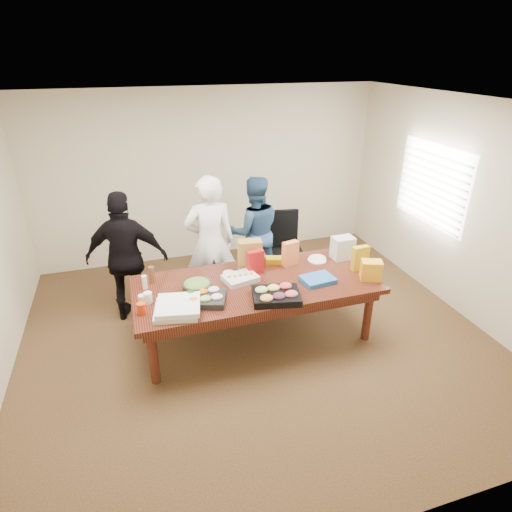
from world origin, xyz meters
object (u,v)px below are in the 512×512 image
object	(u,v)px
office_chair	(288,251)
salad_bowl	(197,287)
conference_table	(256,310)
person_center	(210,243)
sheet_cake	(240,278)
person_right	(254,232)

from	to	relation	value
office_chair	salad_bowl	size ratio (longest dim) A/B	3.14
conference_table	office_chair	distance (m)	1.42
person_center	sheet_cake	distance (m)	0.85
office_chair	person_right	distance (m)	0.57
office_chair	person_right	size ratio (longest dim) A/B	0.64
sheet_cake	person_right	bearing A→B (deg)	52.32
conference_table	salad_bowl	world-z (taller)	salad_bowl
person_center	salad_bowl	size ratio (longest dim) A/B	5.47
conference_table	office_chair	bearing A→B (deg)	53.44
office_chair	person_right	bearing A→B (deg)	169.88
person_center	salad_bowl	distance (m)	0.97
person_right	sheet_cake	size ratio (longest dim) A/B	4.33
person_center	salad_bowl	bearing A→B (deg)	70.38
salad_bowl	sheet_cake	bearing A→B (deg)	9.35
person_center	person_right	bearing A→B (deg)	-150.74
conference_table	office_chair	xyz separation A→B (m)	(0.84, 1.13, 0.14)
conference_table	person_center	xyz separation A→B (m)	(-0.34, 0.91, 0.53)
person_center	sheet_cake	bearing A→B (deg)	103.44
office_chair	sheet_cake	size ratio (longest dim) A/B	2.75
office_chair	sheet_cake	xyz separation A→B (m)	(-1.00, -1.04, 0.26)
person_right	office_chair	bearing A→B (deg)	167.15
person_center	salad_bowl	world-z (taller)	person_center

